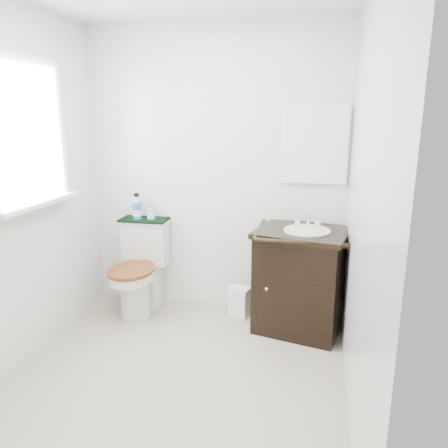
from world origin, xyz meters
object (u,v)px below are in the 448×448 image
at_px(vanity, 301,277).
at_px(mouthwash_bottle, 137,207).
at_px(toilet, 141,272).
at_px(trash_bin, 239,301).
at_px(cup, 151,214).

relative_size(vanity, mouthwash_bottle, 4.08).
bearing_deg(mouthwash_bottle, toilet, -62.54).
relative_size(trash_bin, cup, 2.92).
relative_size(toilet, vanity, 0.84).
bearing_deg(vanity, mouthwash_bottle, 173.13).
bearing_deg(toilet, vanity, -2.72).
relative_size(vanity, cup, 10.42).
xyz_separation_m(toilet, mouthwash_bottle, (-0.06, 0.11, 0.55)).
xyz_separation_m(vanity, mouthwash_bottle, (-1.43, 0.17, 0.47)).
bearing_deg(vanity, trash_bin, 168.45).
relative_size(trash_bin, mouthwash_bottle, 1.14).
distance_m(toilet, mouthwash_bottle, 0.57).
bearing_deg(mouthwash_bottle, trash_bin, -4.22).
xyz_separation_m(trash_bin, mouthwash_bottle, (-0.92, 0.07, 0.76)).
distance_m(toilet, trash_bin, 0.89).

